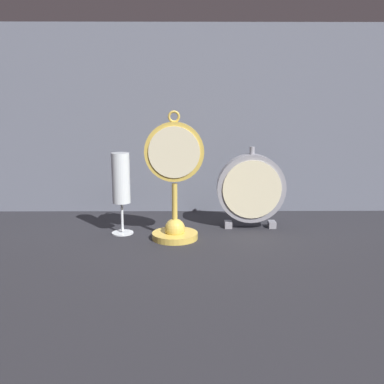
{
  "coord_description": "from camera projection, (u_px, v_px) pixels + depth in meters",
  "views": [
    {
      "loc": [
        -0.01,
        -1.03,
        0.34
      ],
      "look_at": [
        0.0,
        0.08,
        0.11
      ],
      "focal_mm": 40.0,
      "sensor_mm": 36.0,
      "label": 1
    }
  ],
  "objects": [
    {
      "name": "ground_plane",
      "position": [
        192.0,
        242.0,
        1.08
      ],
      "size": [
        4.0,
        4.0,
        0.0
      ],
      "primitive_type": "plane",
      "color": "#232328"
    },
    {
      "name": "fabric_backdrop_drape",
      "position": [
        191.0,
        120.0,
        1.34
      ],
      "size": [
        1.53,
        0.01,
        0.58
      ],
      "primitive_type": "cube",
      "color": "slate",
      "rests_on": "ground_plane"
    },
    {
      "name": "pocket_watch_on_stand",
      "position": [
        175.0,
        189.0,
        1.08
      ],
      "size": [
        0.15,
        0.12,
        0.33
      ],
      "color": "gold",
      "rests_on": "ground_plane"
    },
    {
      "name": "mantel_clock_silver",
      "position": [
        251.0,
        189.0,
        1.18
      ],
      "size": [
        0.19,
        0.04,
        0.23
      ],
      "color": "gray",
      "rests_on": "ground_plane"
    },
    {
      "name": "champagne_flute",
      "position": [
        121.0,
        183.0,
        1.12
      ],
      "size": [
        0.06,
        0.06,
        0.22
      ],
      "color": "silver",
      "rests_on": "ground_plane"
    }
  ]
}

